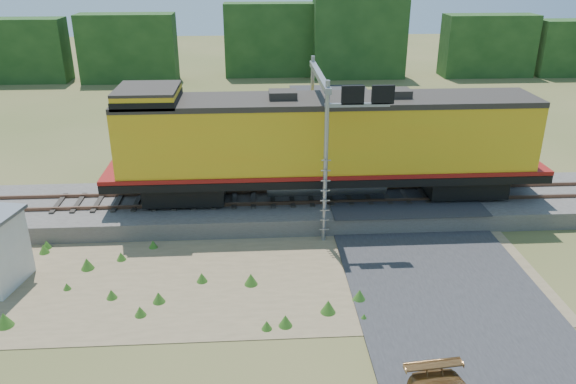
{
  "coord_description": "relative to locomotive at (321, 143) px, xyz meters",
  "views": [
    {
      "loc": [
        0.12,
        -18.25,
        11.46
      ],
      "look_at": [
        1.44,
        3.0,
        2.4
      ],
      "focal_mm": 35.0,
      "sensor_mm": 36.0,
      "label": 1
    }
  ],
  "objects": [
    {
      "name": "ballast",
      "position": [
        -3.13,
        -0.0,
        -3.13
      ],
      "size": [
        70.0,
        5.0,
        0.8
      ],
      "primitive_type": "cube",
      "color": "slate",
      "rests_on": "ground"
    },
    {
      "name": "ground",
      "position": [
        -3.13,
        -6.0,
        -3.53
      ],
      "size": [
        140.0,
        140.0,
        0.0
      ],
      "primitive_type": "plane",
      "color": "#475123",
      "rests_on": "ground"
    },
    {
      "name": "dirt_shoulder",
      "position": [
        -5.13,
        -5.5,
        -3.52
      ],
      "size": [
        26.0,
        8.0,
        0.03
      ],
      "primitive_type": "cube",
      "color": "#8C7754",
      "rests_on": "ground"
    },
    {
      "name": "road",
      "position": [
        3.87,
        -5.26,
        -3.44
      ],
      "size": [
        7.0,
        66.0,
        0.86
      ],
      "color": "#38383A",
      "rests_on": "ground"
    },
    {
      "name": "signal_gantry",
      "position": [
        0.23,
        -0.66,
        1.7
      ],
      "size": [
        2.76,
        6.2,
        6.97
      ],
      "color": "gray",
      "rests_on": "ground"
    },
    {
      "name": "tree_line_north",
      "position": [
        -3.13,
        32.0,
        -0.46
      ],
      "size": [
        130.0,
        3.0,
        6.5
      ],
      "color": "#183814",
      "rests_on": "ground"
    },
    {
      "name": "rails",
      "position": [
        -3.13,
        -0.0,
        -2.65
      ],
      "size": [
        70.0,
        1.54,
        0.16
      ],
      "color": "brown",
      "rests_on": "ballast"
    },
    {
      "name": "locomotive",
      "position": [
        0.0,
        0.0,
        0.0
      ],
      "size": [
        20.21,
        3.08,
        5.21
      ],
      "color": "black",
      "rests_on": "rails"
    },
    {
      "name": "weed_clumps",
      "position": [
        -6.63,
        -5.9,
        -3.53
      ],
      "size": [
        15.0,
        6.2,
        0.56
      ],
      "primitive_type": null,
      "color": "#34671D",
      "rests_on": "ground"
    }
  ]
}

